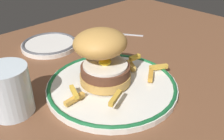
{
  "coord_description": "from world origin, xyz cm",
  "views": [
    {
      "loc": [
        -30.49,
        -35.37,
        30.79
      ],
      "look_at": [
        0.55,
        -3.38,
        4.6
      ],
      "focal_mm": 40.72,
      "sensor_mm": 36.0,
      "label": 1
    }
  ],
  "objects": [
    {
      "name": "spoon",
      "position": [
        21.84,
        18.69,
        0.36
      ],
      "size": [
        8.8,
        12.01,
        0.9
      ],
      "color": "silver",
      "rests_on": "ground_plane"
    },
    {
      "name": "burger",
      "position": [
        -0.24,
        -1.11,
        7.36
      ],
      "size": [
        11.57,
        12.73,
        11.37
      ],
      "color": "#C39046",
      "rests_on": "dinner_plate"
    },
    {
      "name": "side_plate",
      "position": [
        2.35,
        23.76,
        0.83
      ],
      "size": [
        15.49,
        15.49,
        1.6
      ],
      "color": "white",
      "rests_on": "ground_plane"
    },
    {
      "name": "dinner_plate",
      "position": [
        0.55,
        -3.38,
        0.84
      ],
      "size": [
        27.44,
        27.44,
        1.6
      ],
      "color": "white",
      "rests_on": "ground_plane"
    },
    {
      "name": "ground_plane",
      "position": [
        0.0,
        0.0,
        -2.0
      ],
      "size": [
        125.64,
        84.81,
        4.0
      ],
      "primitive_type": "cube",
      "color": "brown"
    },
    {
      "name": "water_glass",
      "position": [
        -17.81,
        4.18,
        4.12
      ],
      "size": [
        7.94,
        7.94,
        9.36
      ],
      "color": "silver",
      "rests_on": "ground_plane"
    },
    {
      "name": "fries_pile",
      "position": [
        3.34,
        -3.31,
        2.58
      ],
      "size": [
        25.45,
        16.79,
        2.69
      ],
      "color": "gold",
      "rests_on": "dinner_plate"
    }
  ]
}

